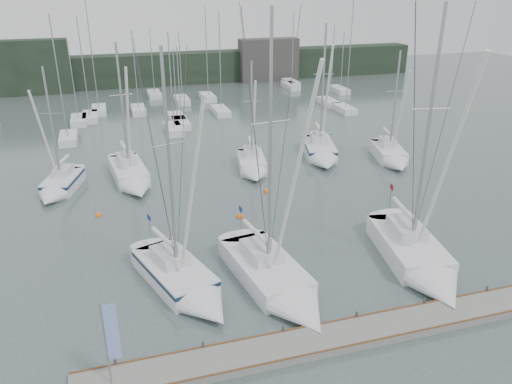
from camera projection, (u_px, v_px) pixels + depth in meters
ground at (292, 287)px, 28.79m from camera, size 160.00×160.00×0.00m
dock at (328, 339)px, 24.32m from camera, size 24.00×2.00×0.40m
far_treeline at (161, 69)px, 82.35m from camera, size 90.00×4.00×5.00m
far_building_left at (28, 68)px, 74.73m from camera, size 12.00×3.00×8.00m
far_building_right at (269, 60)px, 84.93m from camera, size 10.00×3.00×7.00m
mast_forest at (194, 107)px, 66.77m from camera, size 50.01×26.80×14.67m
sailboat_near_left at (187, 286)px, 27.88m from camera, size 5.31×8.93×14.41m
sailboat_near_center at (282, 288)px, 27.72m from camera, size 4.52×10.20×16.36m
sailboat_near_right at (421, 264)px, 29.90m from camera, size 4.92×10.44×16.43m
sailboat_mid_a at (58, 187)px, 40.95m from camera, size 4.05×6.86×10.94m
sailboat_mid_b at (132, 178)px, 42.73m from camera, size 3.62×9.05×12.56m
sailboat_mid_c at (253, 167)px, 45.27m from camera, size 3.50×6.98×10.65m
sailboat_mid_d at (321, 153)px, 48.59m from camera, size 4.68×8.53×13.59m
sailboat_mid_e at (392, 157)px, 47.80m from camera, size 4.19×7.54×11.18m
buoy_a at (240, 217)px, 37.14m from camera, size 0.56×0.56×0.56m
buoy_b at (267, 192)px, 41.49m from camera, size 0.58×0.58×0.58m
buoy_c at (99, 216)px, 37.38m from camera, size 0.51×0.51×0.51m
dock_banner at (110, 337)px, 20.52m from camera, size 0.62×0.11×4.10m
seagull at (322, 133)px, 27.29m from camera, size 0.93×0.53×0.19m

